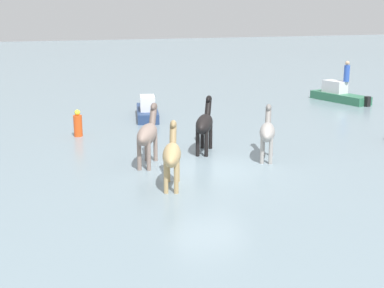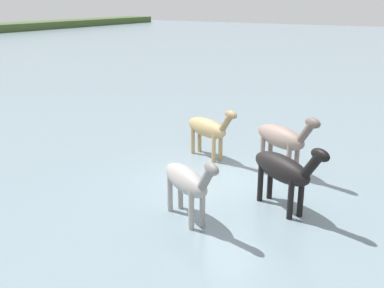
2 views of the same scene
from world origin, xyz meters
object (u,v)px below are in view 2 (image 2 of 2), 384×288
(horse_gray_outer, at_px, (282,138))
(horse_pinto_flank, at_px, (187,181))
(horse_lead, at_px, (284,169))
(horse_mid_herd, at_px, (208,128))

(horse_gray_outer, distance_m, horse_pinto_flank, 4.24)
(horse_gray_outer, relative_size, horse_pinto_flank, 1.10)
(horse_gray_outer, xyz_separation_m, horse_pinto_flank, (-4.16, 0.79, -0.09))
(horse_pinto_flank, xyz_separation_m, horse_lead, (1.69, -1.74, 0.08))
(horse_lead, bearing_deg, horse_mid_herd, 174.72)
(horse_lead, bearing_deg, horse_gray_outer, 140.85)
(horse_gray_outer, bearing_deg, horse_pinto_flank, -73.01)
(horse_pinto_flank, bearing_deg, horse_mid_herd, 142.59)
(horse_lead, bearing_deg, horse_pinto_flank, -105.89)
(horse_pinto_flank, relative_size, horse_lead, 0.92)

